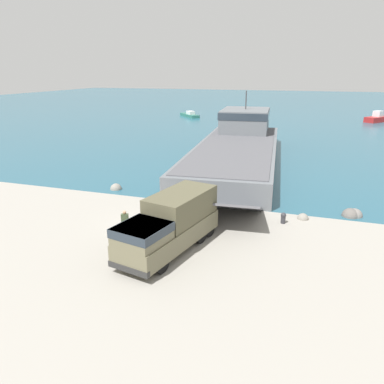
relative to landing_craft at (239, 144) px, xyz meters
The scene contains 12 objects.
ground_plane 22.26m from the landing_craft, 93.96° to the right, with size 240.00×240.00×0.00m, color #9E998E.
water_surface 73.50m from the landing_craft, 91.19° to the left, with size 240.00×180.00×0.01m, color #285B70.
landing_craft is the anchor object (origin of this frame).
military_truck 24.59m from the landing_craft, 87.65° to the right, with size 4.04×7.91×3.19m.
soldier_on_ramp 23.87m from the landing_craft, 95.68° to the right, with size 0.49×0.36×1.73m.
moored_boat_a 46.38m from the landing_craft, 64.39° to the left, with size 5.08×5.63×2.22m.
moored_boat_b 42.71m from the landing_craft, 116.27° to the left, with size 5.98×6.22×1.33m.
mooring_bollard 19.76m from the landing_craft, 69.53° to the right, with size 0.37×0.37×0.77m.
shoreline_rock_a 19.43m from the landing_craft, 53.99° to the right, with size 1.19×1.19×1.19m, color #66605B.
shoreline_rock_b 19.48m from the landing_craft, 52.99° to the right, with size 1.11×1.11×1.11m, color gray.
shoreline_rock_c 19.15m from the landing_craft, 64.64° to the right, with size 0.80×0.80×0.80m, color gray.
shoreline_rock_d 17.19m from the landing_craft, 117.27° to the right, with size 1.02×1.02×1.02m, color gray.
Camera 1 is at (9.92, -20.86, 9.99)m, focal length 35.00 mm.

